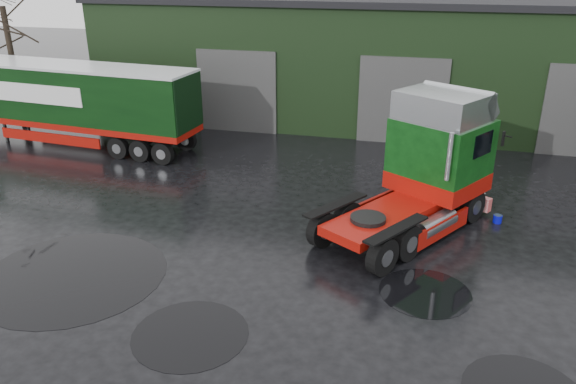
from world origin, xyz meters
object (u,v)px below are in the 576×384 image
object	(u,v)px
warehouse	(411,55)
tree_back_a	(308,6)
trailer_left	(73,105)
tree_left	(9,42)
wash_bucket	(497,219)
tree_back_b	(541,27)
hero_tractor	(405,170)

from	to	relation	value
warehouse	tree_back_a	xyz separation A→B (m)	(-8.00, 10.00, 1.59)
trailer_left	tree_left	bearing A→B (deg)	71.37
wash_bucket	tree_back_b	world-z (taller)	tree_back_b
hero_tractor	tree_left	distance (m)	21.15
warehouse	tree_back_a	distance (m)	12.90
tree_back_b	warehouse	bearing A→B (deg)	-128.66
hero_tractor	tree_back_a	bearing A→B (deg)	140.71
warehouse	trailer_left	xyz separation A→B (m)	(-14.50, -10.00, -1.28)
tree_back_b	tree_back_a	bearing A→B (deg)	180.00
trailer_left	wash_bucket	xyz separation A→B (m)	(18.26, -3.94, -1.75)
trailer_left	tree_back_b	size ratio (longest dim) A/B	1.61
warehouse	tree_left	world-z (taller)	tree_left
hero_tractor	warehouse	bearing A→B (deg)	124.41
wash_bucket	tree_left	size ratio (longest dim) A/B	0.03
wash_bucket	tree_back_b	xyz separation A→B (m)	(4.24, 23.94, 3.62)
wash_bucket	tree_back_a	bearing A→B (deg)	116.16
hero_tractor	tree_left	world-z (taller)	tree_left
tree_back_a	tree_back_b	bearing A→B (deg)	0.00
trailer_left	tree_back_a	world-z (taller)	tree_back_a
tree_back_a	tree_back_b	world-z (taller)	tree_back_a
trailer_left	tree_left	distance (m)	5.47
wash_bucket	tree_back_b	bearing A→B (deg)	79.95
wash_bucket	hero_tractor	bearing A→B (deg)	-153.20
warehouse	tree_back_b	xyz separation A→B (m)	(8.00, 10.00, 0.59)
warehouse	hero_tractor	world-z (taller)	warehouse
tree_left	tree_back_b	distance (m)	32.45
tree_left	wash_bucket	bearing A→B (deg)	-14.63
hero_tractor	trailer_left	xyz separation A→B (m)	(-15.17, 5.50, -0.28)
warehouse	hero_tractor	xyz separation A→B (m)	(0.67, -15.50, -1.00)
warehouse	tree_back_b	size ratio (longest dim) A/B	4.32
warehouse	tree_left	xyz separation A→B (m)	(-19.00, -8.00, 1.09)
tree_left	warehouse	bearing A→B (deg)	22.83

